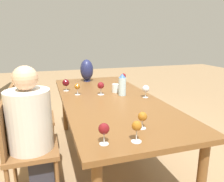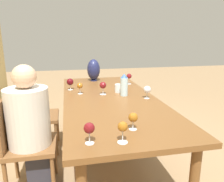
{
  "view_description": "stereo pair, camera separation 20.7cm",
  "coord_description": "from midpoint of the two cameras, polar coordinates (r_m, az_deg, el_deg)",
  "views": [
    {
      "loc": [
        -2.15,
        0.64,
        1.41
      ],
      "look_at": [
        -0.11,
        0.0,
        0.86
      ],
      "focal_mm": 35.0,
      "sensor_mm": 36.0,
      "label": 1
    },
    {
      "loc": [
        -2.2,
        0.44,
        1.41
      ],
      "look_at": [
        -0.11,
        0.0,
        0.86
      ],
      "focal_mm": 35.0,
      "sensor_mm": 36.0,
      "label": 2
    }
  ],
  "objects": [
    {
      "name": "chair_far",
      "position": [
        2.8,
        -23.01,
        -6.18
      ],
      "size": [
        0.44,
        0.44,
        0.88
      ],
      "color": "brown",
      "rests_on": "ground_plane"
    },
    {
      "name": "dining_table",
      "position": [
        2.35,
        -3.33,
        -3.47
      ],
      "size": [
        2.28,
        0.97,
        0.76
      ],
      "color": "brown",
      "rests_on": "ground_plane"
    },
    {
      "name": "wine_glass_6",
      "position": [
        1.33,
        -6.66,
        -9.98
      ],
      "size": [
        0.07,
        0.07,
        0.14
      ],
      "color": "silver",
      "rests_on": "dining_table"
    },
    {
      "name": "vase",
      "position": [
        3.17,
        -8.49,
        5.41
      ],
      "size": [
        0.18,
        0.18,
        0.31
      ],
      "color": "#1E234C",
      "rests_on": "dining_table"
    },
    {
      "name": "water_bottle",
      "position": [
        2.39,
        0.22,
        1.59
      ],
      "size": [
        0.08,
        0.08,
        0.24
      ],
      "color": "#ADCCD6",
      "rests_on": "dining_table"
    },
    {
      "name": "wine_glass_1",
      "position": [
        1.35,
        2.1,
        -9.38
      ],
      "size": [
        0.07,
        0.07,
        0.14
      ],
      "color": "silver",
      "rests_on": "dining_table"
    },
    {
      "name": "chair_near",
      "position": [
        2.12,
        -24.81,
        -13.02
      ],
      "size": [
        0.44,
        0.44,
        0.88
      ],
      "color": "brown",
      "rests_on": "ground_plane"
    },
    {
      "name": "water_tumbler",
      "position": [
        2.53,
        -1.46,
        0.72
      ],
      "size": [
        0.08,
        0.08,
        0.1
      ],
      "color": "silver",
      "rests_on": "dining_table"
    },
    {
      "name": "wine_glass_2",
      "position": [
        2.43,
        -5.38,
        1.33
      ],
      "size": [
        0.08,
        0.08,
        0.14
      ],
      "color": "silver",
      "rests_on": "dining_table"
    },
    {
      "name": "wine_glass_4",
      "position": [
        1.55,
        4.29,
        -6.81
      ],
      "size": [
        0.07,
        0.07,
        0.12
      ],
      "color": "silver",
      "rests_on": "dining_table"
    },
    {
      "name": "wine_glass_3",
      "position": [
        2.47,
        -11.45,
        1.06
      ],
      "size": [
        0.06,
        0.06,
        0.13
      ],
      "color": "silver",
      "rests_on": "dining_table"
    },
    {
      "name": "wine_glass_5",
      "position": [
        2.32,
        6.3,
        0.51
      ],
      "size": [
        0.08,
        0.08,
        0.13
      ],
      "color": "silver",
      "rests_on": "dining_table"
    },
    {
      "name": "person_near",
      "position": [
        2.05,
        -22.89,
        -9.37
      ],
      "size": [
        0.37,
        0.37,
        1.18
      ],
      "color": "#2D2D38",
      "rests_on": "ground_plane"
    },
    {
      "name": "ground_plane",
      "position": [
        2.64,
        -3.1,
        -17.84
      ],
      "size": [
        14.0,
        14.0,
        0.0
      ],
      "primitive_type": "plane",
      "color": "#937551"
    },
    {
      "name": "wine_glass_7",
      "position": [
        2.67,
        -14.17,
        2.03
      ],
      "size": [
        0.08,
        0.08,
        0.14
      ],
      "color": "silver",
      "rests_on": "dining_table"
    },
    {
      "name": "wine_glass_0",
      "position": [
        2.97,
        1.01,
        3.87
      ],
      "size": [
        0.07,
        0.07,
        0.14
      ],
      "color": "silver",
      "rests_on": "dining_table"
    }
  ]
}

